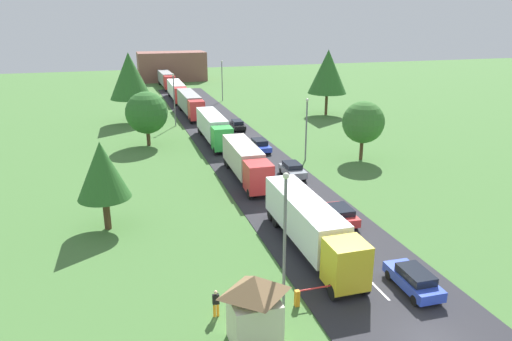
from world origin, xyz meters
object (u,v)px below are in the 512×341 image
Objects in this scene: truck_sixth at (166,79)px; car_fifth at (238,125)px; truck_fifth at (177,90)px; car_fourth at (260,145)px; lamppost_third at (174,97)px; distant_building at (172,66)px; truck_lead at (310,224)px; car_second at (340,214)px; truck_fourth at (190,103)px; tree_elm at (363,122)px; car_third at (293,170)px; truck_third at (213,127)px; tree_oak at (328,72)px; lamppost_lead at (285,236)px; tree_maple at (147,113)px; tree_birch at (102,171)px; guard_booth at (255,309)px; barrier_gate at (309,294)px; car_lead at (414,279)px; lamppost_second at (306,126)px; person_lead at (216,303)px; truck_second at (246,161)px; tree_pine at (130,76)px; lamppost_fourth at (222,79)px.

truck_sixth reaches higher than car_fifth.
truck_fifth is 3.46× the size of car_fourth.
distant_building is (6.48, 54.35, -0.85)m from lamppost_third.
truck_lead is 3.21× the size of car_second.
truck_sixth is at bearing 94.66° from car_fourth.
tree_elm is at bearing -64.11° from truck_fourth.
car_third is 30.05m from lamppost_third.
tree_oak is (22.65, 12.66, 5.28)m from truck_third.
car_fifth is 0.51× the size of lamppost_lead.
car_fourth is (4.77, -25.09, -1.37)m from truck_fourth.
car_third is 0.57× the size of tree_maple.
lamppost_lead is 32.47m from tree_elm.
truck_third is 1.84× the size of tree_birch.
lamppost_lead is at bearing -90.47° from lamppost_third.
tree_maple reaches higher than guard_booth.
truck_fourth is at bearing 87.70° from barrier_gate.
car_lead is at bearing -81.10° from lamppost_third.
barrier_gate is 0.62× the size of lamppost_second.
tree_elm is at bearing -80.98° from distant_building.
tree_maple reaches higher than truck_fourth.
lamppost_third is at bearing 98.90° from car_lead.
truck_fifth is 3.44× the size of car_second.
lamppost_third is (-8.25, 40.69, 3.71)m from car_second.
car_lead is at bearing -4.78° from person_lead.
truck_sixth is at bearing 85.11° from person_lead.
car_fourth is 0.98× the size of car_fifth.
tree_maple is (-8.52, -34.18, 2.34)m from truck_fifth.
truck_fourth is 58.74m from car_lead.
tree_oak reaches higher than truck_second.
tree_oak is 57.08m from distant_building.
truck_fifth is 22.11m from tree_pine.
tree_birch is (-36.66, -37.13, -2.44)m from tree_oak.
car_fifth is 0.60× the size of tree_maple.
tree_pine is at bearing 121.54° from truck_third.
lamppost_second is at bearing 65.00° from lamppost_lead.
guard_booth is 0.23× the size of distant_building.
tree_maple is at bearing 92.76° from guard_booth.
truck_second is at bearing 79.82° from lamppost_lead.
truck_fifth is at bearing 76.01° from tree_maple.
tree_birch is (-9.95, 14.52, 0.26)m from lamppost_lead.
truck_lead is at bearing -127.51° from tree_elm.
truck_second is 2.89× the size of car_second.
car_lead is at bearing -85.62° from truck_fourth.
person_lead is at bearing -97.90° from truck_fourth.
truck_third is at bearing 127.36° from lamppost_second.
car_lead is 0.52× the size of lamppost_lead.
tree_birch is (-13.86, -59.68, 2.93)m from truck_fifth.
truck_third is 3.30× the size of car_third.
lamppost_lead reaches higher than car_fourth.
lamppost_fourth is (8.51, 47.93, 2.39)m from truck_second.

